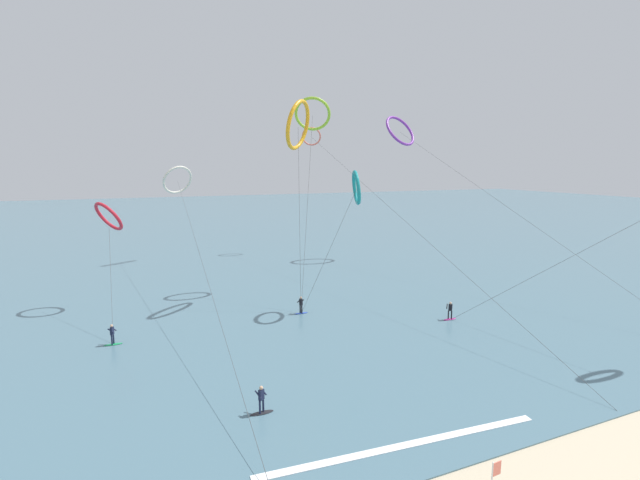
% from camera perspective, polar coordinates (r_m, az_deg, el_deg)
% --- Properties ---
extents(sea_water, '(400.00, 200.00, 0.08)m').
position_cam_1_polar(sea_water, '(115.97, -16.24, 2.27)').
color(sea_water, slate).
rests_on(sea_water, ground).
extents(surfer_emerald, '(1.40, 0.69, 1.70)m').
position_cam_1_polar(surfer_emerald, '(39.15, -25.67, -11.32)').
color(surfer_emerald, '#199351').
rests_on(surfer_emerald, ground).
extents(surfer_cobalt, '(1.40, 0.65, 1.70)m').
position_cam_1_polar(surfer_cobalt, '(42.50, -2.53, -8.70)').
color(surfer_cobalt, '#2647B7').
rests_on(surfer_cobalt, ground).
extents(surfer_magenta, '(1.40, 0.73, 1.70)m').
position_cam_1_polar(surfer_magenta, '(42.65, 16.75, -9.05)').
color(surfer_magenta, '#CC288E').
rests_on(surfer_magenta, ground).
extents(surfer_charcoal, '(1.40, 0.71, 1.70)m').
position_cam_1_polar(surfer_charcoal, '(26.86, -7.72, -20.32)').
color(surfer_charcoal, black).
rests_on(surfer_charcoal, ground).
extents(kite_ivory, '(5.24, 55.58, 14.37)m').
position_cam_1_polar(kite_ivory, '(68.57, -18.25, 7.50)').
color(kite_ivory, silver).
rests_on(kite_ivory, ground).
extents(kite_lime, '(7.35, 11.37, 21.91)m').
position_cam_1_polar(kite_lime, '(51.15, -0.98, 16.23)').
color(kite_lime, '#8CC62D').
rests_on(kite_lime, ground).
extents(kite_amber, '(4.62, 7.57, 20.94)m').
position_cam_1_polar(kite_amber, '(45.89, -2.90, 14.87)').
color(kite_amber, orange).
rests_on(kite_amber, ground).
extents(kite_crimson, '(3.68, 13.11, 10.84)m').
position_cam_1_polar(kite_crimson, '(48.06, -26.07, 2.79)').
color(kite_crimson, red).
rests_on(kite_crimson, ground).
extents(kite_teal, '(6.55, 3.43, 13.88)m').
position_cam_1_polar(kite_teal, '(42.22, 4.80, 6.87)').
color(kite_teal, teal).
rests_on(kite_teal, ground).
extents(kite_coral, '(3.54, 54.98, 20.61)m').
position_cam_1_polar(kite_coral, '(73.08, -1.05, 13.41)').
color(kite_coral, '#EA7260').
rests_on(kite_coral, ground).
extents(kite_violet, '(6.37, 43.66, 22.03)m').
position_cam_1_polar(kite_violet, '(69.66, 10.54, 13.95)').
color(kite_violet, purple).
rests_on(kite_violet, ground).
extents(beach_flag, '(0.47, 0.06, 2.52)m').
position_cam_1_polar(beach_flag, '(21.21, 21.92, -27.28)').
color(beach_flag, silver).
rests_on(beach_flag, ground).
extents(wave_crest_mid, '(15.83, 1.67, 0.12)m').
position_cam_1_polar(wave_crest_mid, '(24.95, 11.14, -25.08)').
color(wave_crest_mid, white).
rests_on(wave_crest_mid, ground).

